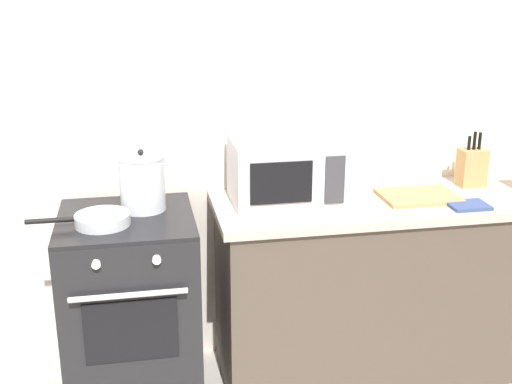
{
  "coord_description": "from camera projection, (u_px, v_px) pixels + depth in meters",
  "views": [
    {
      "loc": [
        -0.29,
        -2.19,
        1.93
      ],
      "look_at": [
        0.24,
        0.6,
        1.0
      ],
      "focal_mm": 46.07,
      "sensor_mm": 36.0,
      "label": 1
    }
  ],
  "objects": [
    {
      "name": "oven_mitt",
      "position": [
        468.0,
        205.0,
        3.03
      ],
      "size": [
        0.18,
        0.14,
        0.02
      ],
      "primitive_type": "cube",
      "color": "#33477A",
      "rests_on": "countertop_right"
    },
    {
      "name": "stock_pot",
      "position": [
        142.0,
        182.0,
        2.96
      ],
      "size": [
        0.29,
        0.21,
        0.28
      ],
      "color": "silver",
      "rests_on": "stove"
    },
    {
      "name": "frying_pan",
      "position": [
        101.0,
        219.0,
        2.8
      ],
      "size": [
        0.44,
        0.24,
        0.05
      ],
      "color": "silver",
      "rests_on": "stove"
    },
    {
      "name": "stove",
      "position": [
        132.0,
        310.0,
        3.05
      ],
      "size": [
        0.6,
        0.64,
        0.92
      ],
      "color": "black",
      "rests_on": "ground_plane"
    },
    {
      "name": "knife_block",
      "position": [
        472.0,
        167.0,
        3.31
      ],
      "size": [
        0.13,
        0.1,
        0.28
      ],
      "color": "tan",
      "rests_on": "countertop_right"
    },
    {
      "name": "cutting_board",
      "position": [
        418.0,
        196.0,
        3.15
      ],
      "size": [
        0.36,
        0.26,
        0.02
      ],
      "primitive_type": "cube",
      "color": "tan",
      "rests_on": "countertop_right"
    },
    {
      "name": "back_wall",
      "position": [
        254.0,
        121.0,
        3.26
      ],
      "size": [
        4.4,
        0.1,
        2.5
      ],
      "primitive_type": "cube",
      "color": "silver",
      "rests_on": "ground_plane"
    },
    {
      "name": "lower_cabinet_right",
      "position": [
        384.0,
        289.0,
        3.3
      ],
      "size": [
        1.64,
        0.56,
        0.88
      ],
      "primitive_type": "cube",
      "color": "#4C4238",
      "rests_on": "ground_plane"
    },
    {
      "name": "countertop_right",
      "position": [
        390.0,
        203.0,
        3.15
      ],
      "size": [
        1.7,
        0.6,
        0.04
      ],
      "primitive_type": "cube",
      "color": "#ADA393",
      "rests_on": "lower_cabinet_right"
    },
    {
      "name": "microwave",
      "position": [
        285.0,
        171.0,
        3.06
      ],
      "size": [
        0.5,
        0.37,
        0.3
      ],
      "color": "silver",
      "rests_on": "countertop_right"
    }
  ]
}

